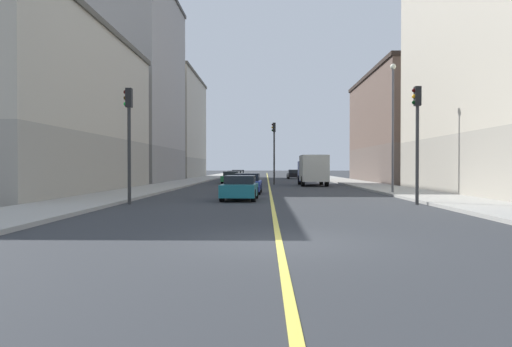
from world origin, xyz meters
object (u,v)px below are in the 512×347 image
box_truck (313,169)px  car_teal (240,188)px  traffic_light_right_near (129,128)px  traffic_light_left_near (417,128)px  street_lamp_left_near (393,116)px  car_orange (235,176)px  building_right_midblock (128,86)px  car_blue (247,184)px  building_left_mid (411,128)px  car_green (232,177)px  car_black (294,174)px  car_white (238,175)px  building_right_distant (166,127)px  traffic_light_median_far (274,145)px  building_right_corner (34,108)px

box_truck → car_teal: bearing=-106.3°
traffic_light_right_near → traffic_light_left_near: bearing=-0.0°
street_lamp_left_near → car_orange: bearing=112.8°
building_right_midblock → car_blue: building_right_midblock is taller
building_left_mid → traffic_light_left_near: building_left_mid is taller
building_left_mid → car_blue: 29.31m
car_teal → street_lamp_left_near: bearing=29.4°
car_green → car_blue: bearing=-83.0°
box_truck → traffic_light_left_near: bearing=-83.3°
building_left_mid → traffic_light_left_near: bearing=-106.0°
car_black → car_orange: (-7.69, -11.90, -0.02)m
car_orange → car_black: bearing=57.1°
car_teal → car_white: (-2.45, 41.99, 0.01)m
traffic_light_right_near → building_right_distant: bearing=99.7°
traffic_light_median_far → car_black: 23.25m
building_left_mid → car_black: 20.87m
street_lamp_left_near → car_teal: size_ratio=1.96×
car_teal → car_white: bearing=93.3°
building_left_mid → car_orange: 21.02m
building_right_corner → building_right_midblock: size_ratio=1.11×
box_truck → building_left_mid: bearing=38.4°
building_right_midblock → car_teal: (14.23, -29.32, -10.20)m
traffic_light_median_far → car_green: (-4.45, 3.68, -3.32)m
traffic_light_left_near → car_white: size_ratio=1.31×
building_right_midblock → traffic_light_median_far: building_right_midblock is taller
building_right_midblock → traffic_light_left_near: bearing=-55.0°
car_blue → car_green: car_blue is taller
street_lamp_left_near → box_truck: bearing=104.4°
traffic_light_left_near → box_truck: traffic_light_left_near is taller
street_lamp_left_near → car_white: street_lamp_left_near is taller
traffic_light_median_far → street_lamp_left_near: 18.54m
car_teal → box_truck: box_truck is taller
box_truck → building_right_corner: bearing=-147.0°
building_right_distant → traffic_light_left_near: 58.44m
car_white → car_green: (0.19, -15.98, -0.03)m
building_right_distant → car_teal: 53.20m
building_left_mid → traffic_light_right_near: building_left_mid is taller
street_lamp_left_near → car_teal: bearing=-150.6°
building_right_midblock → car_green: building_right_midblock is taller
building_right_midblock → building_right_distant: (0.00, 21.41, -2.83)m
car_orange → traffic_light_median_far: bearing=-67.7°
building_right_distant → traffic_light_median_far: size_ratio=3.59×
street_lamp_left_near → traffic_light_left_near: bearing=-97.0°
building_right_midblock → box_truck: (19.96, -9.64, -9.32)m
building_right_midblock → building_right_distant: size_ratio=0.99×
building_left_mid → car_green: building_left_mid is taller
traffic_light_left_near → box_truck: 22.89m
building_right_corner → traffic_light_median_far: 22.74m
traffic_light_right_near → box_truck: 25.18m
car_blue → box_truck: 14.68m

